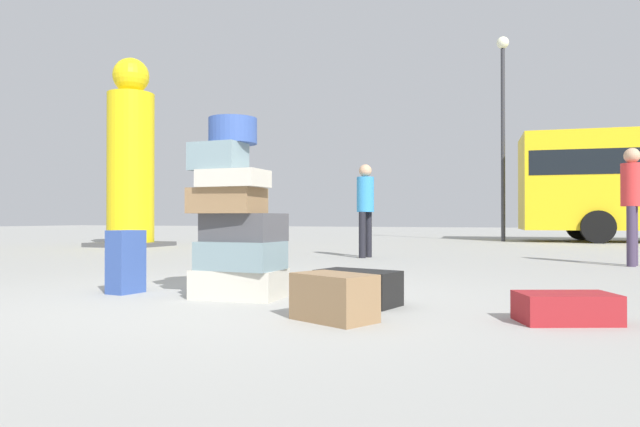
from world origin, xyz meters
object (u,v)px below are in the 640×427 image
object	(u,v)px
person_tourist_with_camera	(632,195)
lamp_post	(503,108)
suitcase_maroon_right_side	(566,308)
person_bearded_onlooker	(365,202)
yellow_dummy_statue	(131,162)
suitcase_navy_foreground_far	(126,262)
suitcase_black_behind_tower	(358,288)
suitcase_tower	(236,224)
suitcase_brown_upright_blue	(334,297)

from	to	relation	value
person_tourist_with_camera	lamp_post	distance (m)	9.20
suitcase_maroon_right_side	lamp_post	xyz separation A→B (m)	(-1.11, 13.58, 3.87)
person_bearded_onlooker	lamp_post	world-z (taller)	lamp_post
yellow_dummy_statue	suitcase_navy_foreground_far	bearing A→B (deg)	-50.91
person_tourist_with_camera	suitcase_black_behind_tower	bearing A→B (deg)	-12.87
suitcase_tower	lamp_post	size ratio (longest dim) A/B	0.25
lamp_post	person_tourist_with_camera	bearing A→B (deg)	-75.32
suitcase_navy_foreground_far	suitcase_maroon_right_side	size ratio (longest dim) A/B	0.94
suitcase_black_behind_tower	person_bearded_onlooker	size ratio (longest dim) A/B	0.39
suitcase_brown_upright_blue	person_tourist_with_camera	bearing A→B (deg)	90.45
person_bearded_onlooker	suitcase_brown_upright_blue	bearing A→B (deg)	27.35
suitcase_brown_upright_blue	person_bearded_onlooker	bearing A→B (deg)	129.17
suitcase_tower	person_tourist_with_camera	distance (m)	6.15
suitcase_black_behind_tower	yellow_dummy_statue	distance (m)	10.80
person_tourist_with_camera	suitcase_brown_upright_blue	bearing A→B (deg)	-9.24
suitcase_maroon_right_side	person_bearded_onlooker	distance (m)	6.28
suitcase_black_behind_tower	person_tourist_with_camera	world-z (taller)	person_tourist_with_camera
suitcase_navy_foreground_far	yellow_dummy_statue	distance (m)	9.34
suitcase_navy_foreground_far	person_tourist_with_camera	xyz separation A→B (m)	(4.79, 4.98, 0.73)
suitcase_maroon_right_side	suitcase_black_behind_tower	bearing A→B (deg)	148.58
person_tourist_with_camera	lamp_post	size ratio (longest dim) A/B	0.28
suitcase_navy_foreground_far	suitcase_black_behind_tower	size ratio (longest dim) A/B	0.91
suitcase_brown_upright_blue	person_tourist_with_camera	world-z (taller)	person_tourist_with_camera
person_bearded_onlooker	yellow_dummy_statue	xyz separation A→B (m)	(-6.50, 1.82, 1.09)
suitcase_black_behind_tower	person_tourist_with_camera	xyz separation A→B (m)	(2.60, 4.90, 0.88)
yellow_dummy_statue	suitcase_brown_upright_blue	bearing A→B (deg)	-44.02
suitcase_maroon_right_side	person_bearded_onlooker	bearing A→B (deg)	96.54
suitcase_black_behind_tower	person_bearded_onlooker	distance (m)	5.48
suitcase_tower	suitcase_navy_foreground_far	bearing A→B (deg)	-176.61
person_bearded_onlooker	yellow_dummy_statue	bearing A→B (deg)	-92.65
suitcase_navy_foreground_far	person_bearded_onlooker	bearing A→B (deg)	89.77
suitcase_tower	suitcase_maroon_right_side	xyz separation A→B (m)	(2.58, -0.23, -0.54)
suitcase_navy_foreground_far	suitcase_brown_upright_blue	distance (m)	2.34
suitcase_brown_upright_blue	yellow_dummy_statue	xyz separation A→B (m)	(-8.03, 7.76, 1.90)
suitcase_black_behind_tower	person_tourist_with_camera	distance (m)	5.61
suitcase_maroon_right_side	person_bearded_onlooker	world-z (taller)	person_bearded_onlooker
suitcase_maroon_right_side	person_tourist_with_camera	size ratio (longest dim) A/B	0.36
suitcase_tower	person_tourist_with_camera	size ratio (longest dim) A/B	0.91
suitcase_maroon_right_side	person_tourist_with_camera	xyz separation A→B (m)	(1.10, 5.15, 0.92)
suitcase_navy_foreground_far	person_tourist_with_camera	bearing A→B (deg)	53.66
suitcase_navy_foreground_far	suitcase_brown_upright_blue	bearing A→B (deg)	-8.41
suitcase_maroon_right_side	lamp_post	bearing A→B (deg)	72.71
person_tourist_with_camera	suitcase_tower	bearing A→B (deg)	-21.74
person_tourist_with_camera	lamp_post	bearing A→B (deg)	-150.23
person_bearded_onlooker	person_tourist_with_camera	size ratio (longest dim) A/B	0.96
suitcase_brown_upright_blue	person_bearded_onlooker	distance (m)	6.19
lamp_post	suitcase_brown_upright_blue	bearing A→B (deg)	-91.36
lamp_post	suitcase_maroon_right_side	bearing A→B (deg)	-85.33
suitcase_maroon_right_side	yellow_dummy_statue	world-z (taller)	yellow_dummy_statue
suitcase_brown_upright_blue	person_bearded_onlooker	world-z (taller)	person_bearded_onlooker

